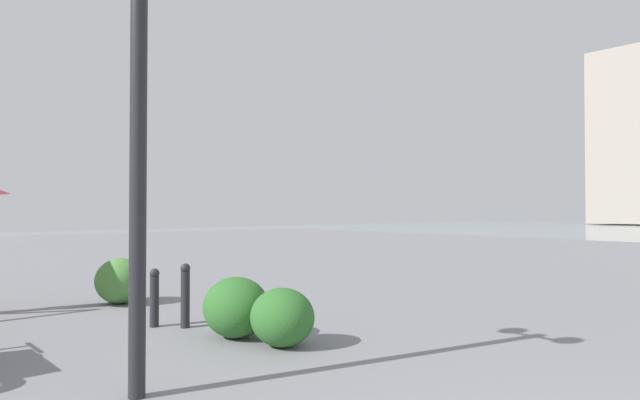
% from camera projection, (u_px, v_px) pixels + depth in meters
% --- Properties ---
extents(lamppost, '(0.98, 0.28, 3.79)m').
position_uv_depth(lamppost, '(139.00, 93.00, 4.49)').
color(lamppost, '#232328').
rests_on(lamppost, ground).
extents(bollard_near, '(0.13, 0.13, 0.85)m').
position_uv_depth(bollard_near, '(185.00, 294.00, 7.09)').
color(bollard_near, '#232328').
rests_on(bollard_near, ground).
extents(bollard_mid, '(0.13, 0.13, 0.78)m').
position_uv_depth(bollard_mid, '(154.00, 296.00, 7.14)').
color(bollard_mid, '#232328').
rests_on(bollard_mid, ground).
extents(shrub_low, '(0.89, 0.80, 0.76)m').
position_uv_depth(shrub_low, '(120.00, 281.00, 8.91)').
color(shrub_low, '#477F38').
rests_on(shrub_low, ground).
extents(shrub_round, '(0.79, 0.71, 0.67)m').
position_uv_depth(shrub_round, '(282.00, 317.00, 6.10)').
color(shrub_round, '#2D6628').
rests_on(shrub_round, ground).
extents(shrub_wide, '(0.87, 0.78, 0.74)m').
position_uv_depth(shrub_wide, '(236.00, 307.00, 6.53)').
color(shrub_wide, '#2D6628').
rests_on(shrub_wide, ground).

